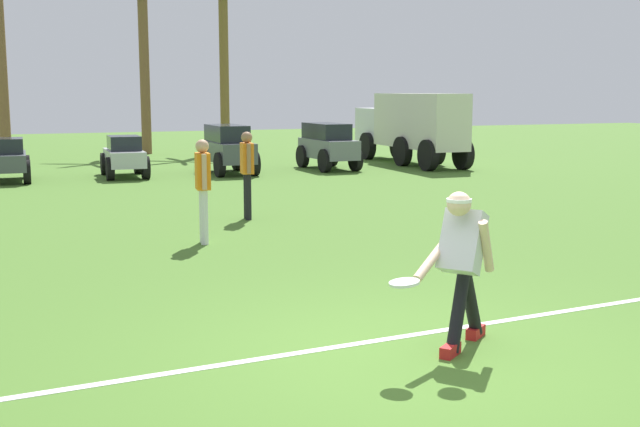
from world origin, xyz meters
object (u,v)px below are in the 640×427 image
object	(u,v)px
teammate_near_sideline	(203,181)
frisbee_in_flight	(404,283)
box_truck	(411,125)
parked_car_slot_a	(7,159)
parked_car_slot_b	(124,156)
frisbee_thrower	(462,261)
palm_tree_right_of_centre	(144,56)
parked_car_slot_d	(328,144)
parked_car_slot_c	(228,147)
palm_tree_far_right	(224,48)
teammate_midfield	(247,167)

from	to	relation	value
teammate_near_sideline	frisbee_in_flight	bearing A→B (deg)	-88.69
teammate_near_sideline	box_truck	xyz separation A→B (m)	(9.34, 10.65, 0.29)
parked_car_slot_a	parked_car_slot_b	world-z (taller)	same
frisbee_thrower	parked_car_slot_a	world-z (taller)	frisbee_thrower
frisbee_thrower	palm_tree_right_of_centre	xyz separation A→B (m)	(1.53, 23.69, 2.74)
teammate_near_sideline	parked_car_slot_d	world-z (taller)	teammate_near_sideline
teammate_near_sideline	palm_tree_right_of_centre	size ratio (longest dim) A/B	0.25
parked_car_slot_a	parked_car_slot_c	world-z (taller)	parked_car_slot_c
parked_car_slot_c	frisbee_thrower	bearing A→B (deg)	-98.49
parked_car_slot_c	box_truck	world-z (taller)	box_truck
frisbee_in_flight	parked_car_slot_d	size ratio (longest dim) A/B	0.12
parked_car_slot_b	palm_tree_far_right	size ratio (longest dim) A/B	0.35
parked_car_slot_c	teammate_midfield	bearing A→B (deg)	-103.45
teammate_midfield	palm_tree_right_of_centre	size ratio (longest dim) A/B	0.25
frisbee_in_flight	palm_tree_right_of_centre	size ratio (longest dim) A/B	0.05
box_truck	parked_car_slot_c	bearing A→B (deg)	-173.57
frisbee_in_flight	palm_tree_right_of_centre	world-z (taller)	palm_tree_right_of_centre
parked_car_slot_a	box_truck	bearing A→B (deg)	2.60
frisbee_thrower	parked_car_slot_c	world-z (taller)	frisbee_thrower
frisbee_thrower	teammate_near_sideline	world-z (taller)	teammate_near_sideline
teammate_midfield	palm_tree_far_right	xyz separation A→B (m)	(4.08, 16.04, 2.94)
teammate_near_sideline	parked_car_slot_d	size ratio (longest dim) A/B	0.65
palm_tree_right_of_centre	frisbee_thrower	bearing A→B (deg)	-93.69
frisbee_in_flight	parked_car_slot_b	distance (m)	16.14
palm_tree_far_right	frisbee_thrower	bearing A→B (deg)	-100.77
parked_car_slot_b	palm_tree_right_of_centre	world-z (taller)	palm_tree_right_of_centre
frisbee_thrower	parked_car_slot_b	bearing A→B (deg)	91.72
teammate_near_sideline	parked_car_slot_a	size ratio (longest dim) A/B	0.70
box_truck	parked_car_slot_a	bearing A→B (deg)	-177.40
parked_car_slot_a	teammate_midfield	bearing A→B (deg)	-64.85
frisbee_in_flight	parked_car_slot_c	distance (m)	16.29
parked_car_slot_b	teammate_near_sideline	bearing A→B (deg)	-92.18
parked_car_slot_b	parked_car_slot_c	world-z (taller)	parked_car_slot_c
teammate_near_sideline	teammate_midfield	bearing A→B (deg)	56.72
frisbee_in_flight	teammate_near_sideline	world-z (taller)	teammate_near_sideline
teammate_near_sideline	parked_car_slot_a	xyz separation A→B (m)	(-2.53, 10.11, -0.38)
frisbee_thrower	parked_car_slot_b	size ratio (longest dim) A/B	0.63
parked_car_slot_a	palm_tree_far_right	bearing A→B (deg)	44.97
parked_car_slot_a	palm_tree_far_right	xyz separation A→B (m)	(7.90, 7.90, 3.31)
frisbee_thrower	parked_car_slot_b	xyz separation A→B (m)	(-0.48, 15.85, -0.23)
frisbee_in_flight	parked_car_slot_d	bearing A→B (deg)	69.18
frisbee_thrower	teammate_midfield	xyz separation A→B (m)	(0.43, 7.72, 0.14)
teammate_near_sideline	parked_car_slot_a	world-z (taller)	teammate_near_sideline
teammate_near_sideline	box_truck	world-z (taller)	box_truck
frisbee_in_flight	teammate_near_sideline	bearing A→B (deg)	91.31
teammate_near_sideline	box_truck	size ratio (longest dim) A/B	0.26
parked_car_slot_c	teammate_near_sideline	bearing A→B (deg)	-107.84
parked_car_slot_a	parked_car_slot_b	distance (m)	2.91
parked_car_slot_c	palm_tree_far_right	distance (m)	8.91
teammate_midfield	parked_car_slot_c	distance (m)	8.21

